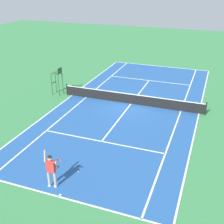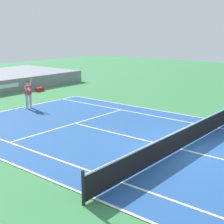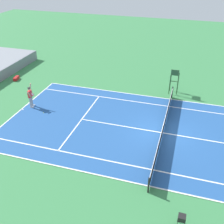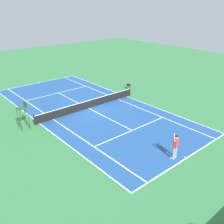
{
  "view_description": "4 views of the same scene",
  "coord_description": "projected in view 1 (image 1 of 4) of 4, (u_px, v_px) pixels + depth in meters",
  "views": [
    {
      "loc": [
        -6.17,
        21.15,
        9.63
      ],
      "look_at": [
        0.2,
        3.95,
        1.0
      ],
      "focal_mm": 46.29,
      "sensor_mm": 36.0,
      "label": 1
    },
    {
      "loc": [
        -12.15,
        -6.15,
        4.9
      ],
      "look_at": [
        0.2,
        3.95,
        1.0
      ],
      "focal_mm": 53.21,
      "sensor_mm": 36.0,
      "label": 2
    },
    {
      "loc": [
        -16.65,
        -1.2,
        11.44
      ],
      "look_at": [
        0.2,
        3.95,
        1.0
      ],
      "focal_mm": 43.37,
      "sensor_mm": 36.0,
      "label": 3
    },
    {
      "loc": [
        13.73,
        19.81,
        10.17
      ],
      "look_at": [
        0.2,
        3.95,
        1.0
      ],
      "focal_mm": 40.14,
      "sensor_mm": 36.0,
      "label": 4
    }
  ],
  "objects": [
    {
      "name": "umpire_chair",
      "position": [
        57.0,
        77.0,
        25.46
      ],
      "size": [
        0.77,
        0.77,
        2.44
      ],
      "color": "#2D562D",
      "rests_on": "ground"
    },
    {
      "name": "tennis_ball",
      "position": [
        78.0,
        171.0,
        15.66
      ],
      "size": [
        0.07,
        0.07,
        0.07
      ],
      "primitive_type": "sphere",
      "color": "#D1E533",
      "rests_on": "ground"
    },
    {
      "name": "net",
      "position": [
        131.0,
        98.0,
        23.76
      ],
      "size": [
        11.98,
        0.1,
        1.07
      ],
      "color": "black",
      "rests_on": "ground"
    },
    {
      "name": "ground_plane",
      "position": [
        131.0,
        104.0,
        23.98
      ],
      "size": [
        80.0,
        80.0,
        0.0
      ],
      "primitive_type": "plane",
      "color": "#387F47"
    },
    {
      "name": "court",
      "position": [
        131.0,
        104.0,
        23.98
      ],
      "size": [
        11.08,
        23.88,
        0.03
      ],
      "color": "#235193",
      "rests_on": "ground"
    },
    {
      "name": "tennis_player",
      "position": [
        51.0,
        170.0,
        14.2
      ],
      "size": [
        0.75,
        0.72,
        2.08
      ],
      "color": "#9E9EA3",
      "rests_on": "ground"
    }
  ]
}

